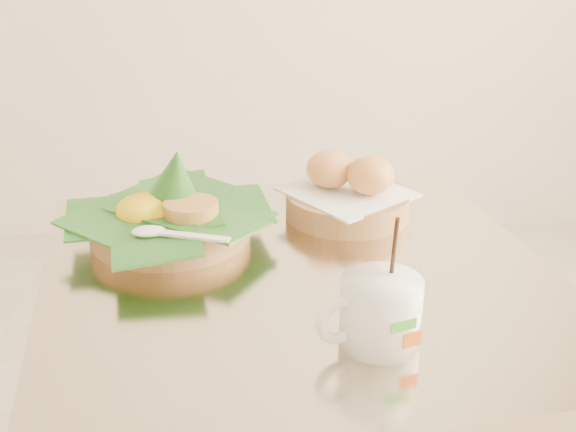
{
  "coord_description": "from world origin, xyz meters",
  "views": [
    {
      "loc": [
        0.11,
        -0.9,
        1.21
      ],
      "look_at": [
        0.16,
        0.02,
        0.82
      ],
      "focal_mm": 45.0,
      "sensor_mm": 36.0,
      "label": 1
    }
  ],
  "objects": [
    {
      "name": "cafe_table",
      "position": [
        0.17,
        -0.01,
        0.53
      ],
      "size": [
        0.8,
        0.8,
        0.75
      ],
      "rotation": [
        0.0,
        0.0,
        0.15
      ],
      "color": "gray",
      "rests_on": "floor"
    },
    {
      "name": "rice_basket",
      "position": [
        -0.02,
        0.11,
        0.79
      ],
      "size": [
        0.3,
        0.3,
        0.15
      ],
      "rotation": [
        0.0,
        0.0,
        0.0
      ],
      "color": "#9D7343",
      "rests_on": "cafe_table"
    },
    {
      "name": "bread_basket",
      "position": [
        0.26,
        0.18,
        0.79
      ],
      "size": [
        0.24,
        0.24,
        0.1
      ],
      "rotation": [
        0.0,
        0.0,
        -0.12
      ],
      "color": "#9D7343",
      "rests_on": "cafe_table"
    },
    {
      "name": "coffee_mug",
      "position": [
        0.25,
        -0.2,
        0.79
      ],
      "size": [
        0.13,
        0.1,
        0.16
      ],
      "rotation": [
        0.0,
        0.0,
        0.37
      ],
      "color": "white",
      "rests_on": "cafe_table"
    }
  ]
}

